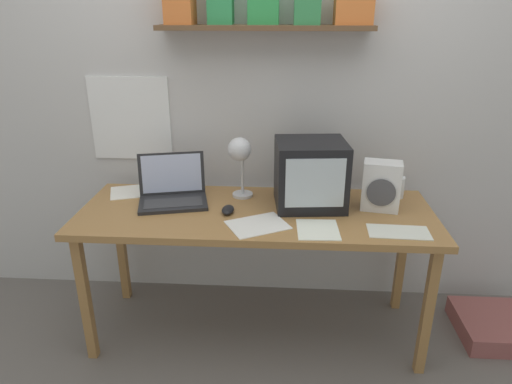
% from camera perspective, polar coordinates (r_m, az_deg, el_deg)
% --- Properties ---
extents(ground_plane, '(12.00, 12.00, 0.00)m').
position_cam_1_polar(ground_plane, '(2.67, 0.00, -16.75)').
color(ground_plane, slate).
extents(back_wall, '(5.60, 0.24, 2.60)m').
position_cam_1_polar(back_wall, '(2.56, 0.61, 13.82)').
color(back_wall, silver).
rests_on(back_wall, ground_plane).
extents(corner_desk, '(1.77, 0.65, 0.73)m').
position_cam_1_polar(corner_desk, '(2.32, 0.00, -3.72)').
color(corner_desk, '#A67641').
rests_on(corner_desk, ground_plane).
extents(crt_monitor, '(0.37, 0.34, 0.34)m').
position_cam_1_polar(crt_monitor, '(2.31, 6.81, 2.24)').
color(crt_monitor, black).
rests_on(crt_monitor, corner_desk).
extents(laptop, '(0.40, 0.34, 0.24)m').
position_cam_1_polar(laptop, '(2.42, -10.38, 0.26)').
color(laptop, '#232326').
rests_on(laptop, corner_desk).
extents(desk_lamp, '(0.12, 0.19, 0.34)m').
position_cam_1_polar(desk_lamp, '(2.33, -2.02, 4.72)').
color(desk_lamp, silver).
rests_on(desk_lamp, corner_desk).
extents(juice_glass, '(0.08, 0.08, 0.11)m').
position_cam_1_polar(juice_glass, '(2.55, 17.20, 0.47)').
color(juice_glass, white).
rests_on(juice_glass, corner_desk).
extents(space_heater, '(0.20, 0.15, 0.25)m').
position_cam_1_polar(space_heater, '(2.35, 15.38, 0.74)').
color(space_heater, white).
rests_on(space_heater, corner_desk).
extents(computer_mouse, '(0.06, 0.11, 0.03)m').
position_cam_1_polar(computer_mouse, '(2.26, -3.53, -2.23)').
color(computer_mouse, black).
rests_on(computer_mouse, corner_desk).
extents(open_notebook, '(0.28, 0.15, 0.00)m').
position_cam_1_polar(open_notebook, '(2.17, 17.40, -4.78)').
color(open_notebook, silver).
rests_on(open_notebook, corner_desk).
extents(printed_handout, '(0.20, 0.22, 0.00)m').
position_cam_1_polar(printed_handout, '(2.11, 7.74, -4.69)').
color(printed_handout, white).
rests_on(printed_handout, corner_desk).
extents(loose_paper_near_laptop, '(0.26, 0.26, 0.00)m').
position_cam_1_polar(loose_paper_near_laptop, '(2.61, -15.42, 0.03)').
color(loose_paper_near_laptop, white).
rests_on(loose_paper_near_laptop, corner_desk).
extents(loose_paper_near_monitor, '(0.33, 0.30, 0.00)m').
position_cam_1_polar(loose_paper_near_monitor, '(2.14, 0.22, -4.14)').
color(loose_paper_near_monitor, white).
rests_on(loose_paper_near_monitor, corner_desk).
extents(floor_cushion, '(0.40, 0.40, 0.10)m').
position_cam_1_polar(floor_cushion, '(2.92, 27.75, -14.63)').
color(floor_cushion, '#9A5451').
rests_on(floor_cushion, ground_plane).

